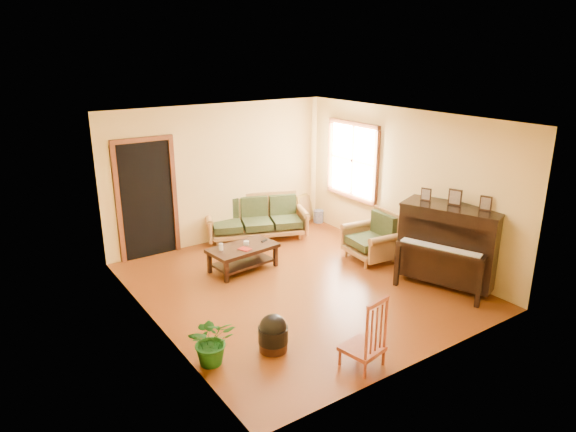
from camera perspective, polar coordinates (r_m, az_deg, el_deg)
floor at (r=8.13m, az=1.03°, el=-7.70°), size 5.00×5.00×0.00m
doorway at (r=9.24m, az=-15.39°, el=1.67°), size 1.08×0.16×2.05m
window at (r=9.93m, az=7.20°, el=6.14°), size 0.12×1.36×1.46m
sofa at (r=9.93m, az=-3.50°, el=-0.26°), size 2.08×1.43×0.82m
coffee_table at (r=8.64m, az=-5.03°, el=-4.66°), size 1.19×0.73×0.41m
armchair at (r=9.05m, az=9.14°, el=-2.23°), size 0.90×0.94×0.86m
piano at (r=8.29m, az=17.45°, el=-3.21°), size 1.32×1.67×1.29m
footstool at (r=6.46m, az=-1.67°, el=-13.29°), size 0.43×0.43×0.35m
red_chair at (r=6.11m, az=8.33°, el=-12.53°), size 0.50×0.53×0.90m
leaning_frame at (r=10.90m, az=1.88°, el=0.93°), size 0.48×0.26×0.63m
ceramic_crock at (r=10.94m, az=3.40°, el=-0.03°), size 0.25×0.25×0.26m
potted_plant at (r=6.22m, az=-8.43°, el=-13.50°), size 0.69×0.65×0.61m
book at (r=8.37m, az=-5.14°, el=-3.85°), size 0.21×0.24×0.02m
candle at (r=8.43m, az=-7.45°, el=-3.41°), size 0.08×0.08×0.12m
glass_jar at (r=8.63m, az=-4.65°, el=-2.99°), size 0.10×0.10×0.06m
remote at (r=8.77m, az=-2.65°, el=-2.76°), size 0.15×0.09×0.01m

